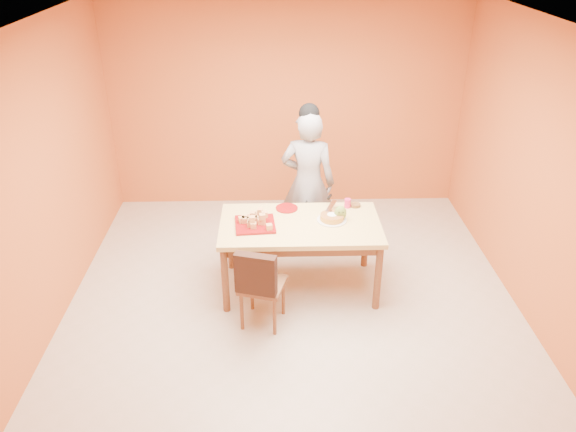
{
  "coord_description": "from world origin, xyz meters",
  "views": [
    {
      "loc": [
        -0.18,
        -4.46,
        3.43
      ],
      "look_at": [
        -0.04,
        0.3,
        0.91
      ],
      "focal_mm": 35.0,
      "sensor_mm": 36.0,
      "label": 1
    }
  ],
  "objects_px": {
    "sponge_cake": "(332,217)",
    "magenta_glass": "(348,203)",
    "dining_chair": "(262,284)",
    "egg_ornament": "(340,213)",
    "dining_table": "(300,231)",
    "pastry_platter": "(255,224)",
    "red_dinner_plate": "(287,208)",
    "checker_tin": "(355,205)",
    "person": "(308,183)"
  },
  "relations": [
    {
      "from": "checker_tin",
      "to": "person",
      "type": "bearing_deg",
      "value": 135.79
    },
    {
      "from": "dining_table",
      "to": "dining_chair",
      "type": "height_order",
      "value": "dining_chair"
    },
    {
      "from": "dining_chair",
      "to": "magenta_glass",
      "type": "relative_size",
      "value": 9.02
    },
    {
      "from": "sponge_cake",
      "to": "magenta_glass",
      "type": "height_order",
      "value": "magenta_glass"
    },
    {
      "from": "person",
      "to": "pastry_platter",
      "type": "relative_size",
      "value": 4.29
    },
    {
      "from": "person",
      "to": "checker_tin",
      "type": "xyz_separation_m",
      "value": [
        0.47,
        -0.46,
        -0.05
      ]
    },
    {
      "from": "person",
      "to": "sponge_cake",
      "type": "xyz_separation_m",
      "value": [
        0.2,
        -0.76,
        -0.03
      ]
    },
    {
      "from": "dining_table",
      "to": "checker_tin",
      "type": "height_order",
      "value": "checker_tin"
    },
    {
      "from": "dining_chair",
      "to": "pastry_platter",
      "type": "distance_m",
      "value": 0.65
    },
    {
      "from": "sponge_cake",
      "to": "magenta_glass",
      "type": "bearing_deg",
      "value": 56.38
    },
    {
      "from": "pastry_platter",
      "to": "checker_tin",
      "type": "bearing_deg",
      "value": 20.24
    },
    {
      "from": "person",
      "to": "egg_ornament",
      "type": "height_order",
      "value": "person"
    },
    {
      "from": "pastry_platter",
      "to": "dining_table",
      "type": "bearing_deg",
      "value": 4.45
    },
    {
      "from": "dining_chair",
      "to": "sponge_cake",
      "type": "distance_m",
      "value": 1.01
    },
    {
      "from": "dining_table",
      "to": "pastry_platter",
      "type": "xyz_separation_m",
      "value": [
        -0.45,
        -0.03,
        0.11
      ]
    },
    {
      "from": "dining_chair",
      "to": "checker_tin",
      "type": "bearing_deg",
      "value": 59.88
    },
    {
      "from": "dining_table",
      "to": "sponge_cake",
      "type": "height_order",
      "value": "sponge_cake"
    },
    {
      "from": "dining_table",
      "to": "dining_chair",
      "type": "bearing_deg",
      "value": -122.57
    },
    {
      "from": "person",
      "to": "dining_table",
      "type": "bearing_deg",
      "value": 92.25
    },
    {
      "from": "magenta_glass",
      "to": "checker_tin",
      "type": "xyz_separation_m",
      "value": [
        0.08,
        0.02,
        -0.03
      ]
    },
    {
      "from": "magenta_glass",
      "to": "checker_tin",
      "type": "height_order",
      "value": "magenta_glass"
    },
    {
      "from": "dining_chair",
      "to": "person",
      "type": "height_order",
      "value": "person"
    },
    {
      "from": "red_dinner_plate",
      "to": "checker_tin",
      "type": "xyz_separation_m",
      "value": [
        0.72,
        0.03,
        0.01
      ]
    },
    {
      "from": "dining_chair",
      "to": "sponge_cake",
      "type": "bearing_deg",
      "value": 58.24
    },
    {
      "from": "dining_table",
      "to": "sponge_cake",
      "type": "bearing_deg",
      "value": 8.03
    },
    {
      "from": "red_dinner_plate",
      "to": "checker_tin",
      "type": "distance_m",
      "value": 0.72
    },
    {
      "from": "dining_chair",
      "to": "magenta_glass",
      "type": "xyz_separation_m",
      "value": [
        0.89,
        0.92,
        0.36
      ]
    },
    {
      "from": "sponge_cake",
      "to": "checker_tin",
      "type": "relative_size",
      "value": 2.21
    },
    {
      "from": "pastry_platter",
      "to": "checker_tin",
      "type": "relative_size",
      "value": 3.63
    },
    {
      "from": "dining_table",
      "to": "person",
      "type": "xyz_separation_m",
      "value": [
        0.12,
        0.81,
        0.16
      ]
    },
    {
      "from": "dining_table",
      "to": "person",
      "type": "bearing_deg",
      "value": 81.36
    },
    {
      "from": "red_dinner_plate",
      "to": "checker_tin",
      "type": "relative_size",
      "value": 2.16
    },
    {
      "from": "pastry_platter",
      "to": "sponge_cake",
      "type": "distance_m",
      "value": 0.77
    },
    {
      "from": "person",
      "to": "pastry_platter",
      "type": "bearing_deg",
      "value": 66.81
    },
    {
      "from": "pastry_platter",
      "to": "magenta_glass",
      "type": "xyz_separation_m",
      "value": [
        0.96,
        0.37,
        0.04
      ]
    },
    {
      "from": "red_dinner_plate",
      "to": "pastry_platter",
      "type": "bearing_deg",
      "value": -132.35
    },
    {
      "from": "dining_chair",
      "to": "egg_ornament",
      "type": "xyz_separation_m",
      "value": [
        0.78,
        0.65,
        0.39
      ]
    },
    {
      "from": "egg_ornament",
      "to": "checker_tin",
      "type": "relative_size",
      "value": 1.45
    },
    {
      "from": "dining_table",
      "to": "sponge_cake",
      "type": "distance_m",
      "value": 0.35
    },
    {
      "from": "sponge_cake",
      "to": "magenta_glass",
      "type": "xyz_separation_m",
      "value": [
        0.19,
        0.29,
        0.01
      ]
    },
    {
      "from": "dining_table",
      "to": "checker_tin",
      "type": "bearing_deg",
      "value": 30.45
    },
    {
      "from": "person",
      "to": "sponge_cake",
      "type": "height_order",
      "value": "person"
    },
    {
      "from": "dining_chair",
      "to": "magenta_glass",
      "type": "bearing_deg",
      "value": 61.99
    },
    {
      "from": "dining_chair",
      "to": "magenta_glass",
      "type": "distance_m",
      "value": 1.33
    },
    {
      "from": "dining_table",
      "to": "red_dinner_plate",
      "type": "relative_size",
      "value": 6.94
    },
    {
      "from": "dining_table",
      "to": "red_dinner_plate",
      "type": "xyz_separation_m",
      "value": [
        -0.13,
        0.32,
        0.1
      ]
    },
    {
      "from": "dining_table",
      "to": "pastry_platter",
      "type": "relative_size",
      "value": 4.14
    },
    {
      "from": "dining_chair",
      "to": "checker_tin",
      "type": "distance_m",
      "value": 1.39
    },
    {
      "from": "magenta_glass",
      "to": "pastry_platter",
      "type": "bearing_deg",
      "value": -158.97
    },
    {
      "from": "person",
      "to": "pastry_platter",
      "type": "xyz_separation_m",
      "value": [
        -0.57,
        -0.84,
        -0.06
      ]
    }
  ]
}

